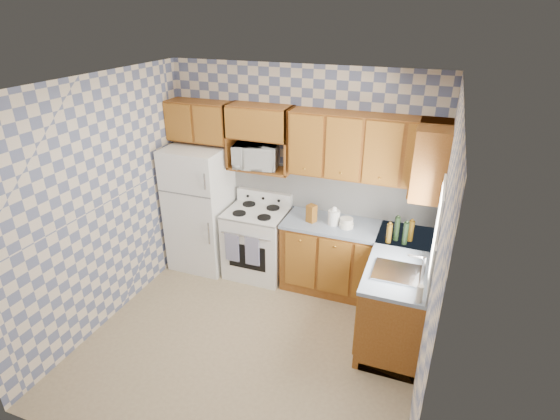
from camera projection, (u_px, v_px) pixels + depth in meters
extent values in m
plane|color=#8A7455|center=(251.00, 341.00, 4.72)|extent=(3.40, 3.40, 0.00)
cube|color=slate|center=(300.00, 175.00, 5.50)|extent=(3.40, 0.02, 2.70)
cube|color=slate|center=(435.00, 265.00, 3.61)|extent=(0.02, 3.20, 2.70)
cube|color=white|center=(330.00, 191.00, 5.43)|extent=(2.60, 0.02, 0.56)
cube|color=white|center=(435.00, 237.00, 4.35)|extent=(0.02, 1.60, 0.56)
cube|color=white|center=(200.00, 208.00, 5.83)|extent=(0.75, 0.70, 1.68)
cube|color=white|center=(257.00, 243.00, 5.76)|extent=(0.76, 0.65, 0.90)
cube|color=silver|center=(256.00, 212.00, 5.57)|extent=(0.76, 0.65, 0.02)
cube|color=white|center=(264.00, 197.00, 5.76)|extent=(0.76, 0.08, 0.17)
cube|color=navy|center=(232.00, 247.00, 5.49)|extent=(0.18, 0.02, 0.39)
cube|color=navy|center=(252.00, 251.00, 5.40)|extent=(0.18, 0.02, 0.39)
cube|color=brown|center=(354.00, 261.00, 5.37)|extent=(1.75, 0.60, 0.88)
cube|color=brown|center=(397.00, 294.00, 4.77)|extent=(0.60, 1.60, 0.88)
cube|color=slate|center=(357.00, 228.00, 5.17)|extent=(1.77, 0.63, 0.04)
cube|color=slate|center=(402.00, 257.00, 4.57)|extent=(0.63, 1.60, 0.04)
cube|color=brown|center=(366.00, 148.00, 4.89)|extent=(1.75, 0.33, 0.74)
cube|color=brown|center=(200.00, 121.00, 5.51)|extent=(0.82, 0.33, 0.50)
cube|color=brown|center=(431.00, 160.00, 4.50)|extent=(0.33, 0.70, 0.74)
cube|color=brown|center=(260.00, 169.00, 5.48)|extent=(0.80, 0.33, 0.03)
imported|color=white|center=(256.00, 156.00, 5.42)|extent=(0.60, 0.46, 0.30)
cube|color=#B7B7BC|center=(398.00, 273.00, 4.26)|extent=(0.48, 0.40, 0.03)
cube|color=silver|center=(437.00, 230.00, 3.95)|extent=(0.02, 0.66, 0.86)
cylinder|color=black|center=(397.00, 229.00, 4.82)|extent=(0.06, 0.06, 0.28)
cylinder|color=black|center=(405.00, 233.00, 4.74)|extent=(0.06, 0.06, 0.26)
cylinder|color=#51380D|center=(411.00, 231.00, 4.81)|extent=(0.06, 0.06, 0.24)
cylinder|color=#51380D|center=(389.00, 233.00, 4.78)|extent=(0.06, 0.06, 0.22)
cube|color=#68360E|center=(311.00, 213.00, 5.24)|extent=(0.13, 0.13, 0.22)
cylinder|color=white|center=(334.00, 217.00, 5.19)|extent=(0.14, 0.14, 0.18)
cylinder|color=beige|center=(419.00, 294.00, 3.82)|extent=(0.06, 0.06, 0.17)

